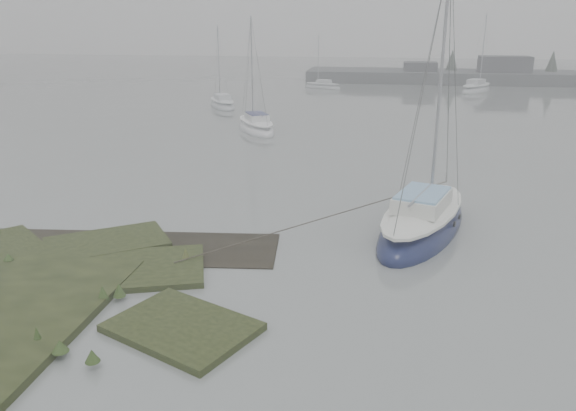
# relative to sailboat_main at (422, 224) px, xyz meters

# --- Properties ---
(ground) EXTENTS (160.00, 160.00, 0.00)m
(ground) POSITION_rel_sailboat_main_xyz_m (-6.94, 22.40, -0.33)
(ground) COLOR slate
(ground) RESTS_ON ground
(far_shoreline) EXTENTS (60.00, 8.00, 4.15)m
(far_shoreline) POSITION_rel_sailboat_main_xyz_m (19.90, 54.30, 0.52)
(far_shoreline) COLOR #4C4F51
(far_shoreline) RESTS_ON ground
(sailboat_main) EXTENTS (4.75, 7.84, 10.51)m
(sailboat_main) POSITION_rel_sailboat_main_xyz_m (0.00, 0.00, 0.00)
(sailboat_main) COLOR #13193D
(sailboat_main) RESTS_ON ground
(sailboat_white) EXTENTS (4.53, 6.14, 8.36)m
(sailboat_white) POSITION_rel_sailboat_main_xyz_m (-10.32, 18.57, -0.07)
(sailboat_white) COLOR silver
(sailboat_white) RESTS_ON ground
(sailboat_far_a) EXTENTS (4.22, 5.56, 7.61)m
(sailboat_far_a) POSITION_rel_sailboat_main_xyz_m (-15.72, 29.15, -0.09)
(sailboat_far_a) COLOR #B2B8BD
(sailboat_far_a) RESTS_ON ground
(sailboat_far_b) EXTENTS (4.91, 6.39, 8.77)m
(sailboat_far_b) POSITION_rel_sailboat_main_xyz_m (8.63, 44.71, -0.05)
(sailboat_far_b) COLOR silver
(sailboat_far_b) RESTS_ON ground
(sailboat_far_c) EXTENTS (4.75, 3.03, 6.38)m
(sailboat_far_c) POSITION_rel_sailboat_main_xyz_m (-8.29, 45.11, -0.13)
(sailboat_far_c) COLOR #B8BDC2
(sailboat_far_c) RESTS_ON ground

